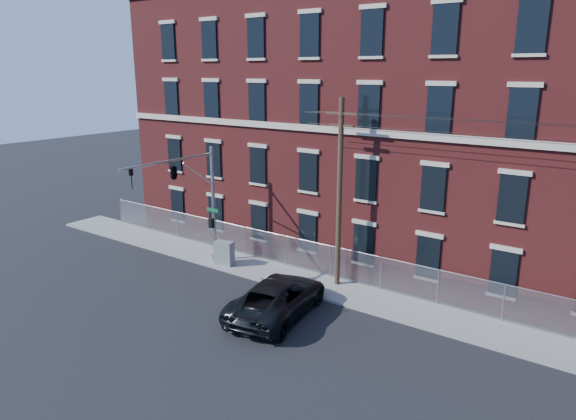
% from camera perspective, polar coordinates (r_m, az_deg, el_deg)
% --- Properties ---
extents(ground, '(140.00, 140.00, 0.00)m').
position_cam_1_polar(ground, '(25.65, -4.98, -11.32)').
color(ground, black).
rests_on(ground, ground).
extents(sidewalk, '(65.00, 3.00, 0.12)m').
position_cam_1_polar(sidewalk, '(25.28, 25.23, -13.09)').
color(sidewalk, gray).
rests_on(sidewalk, ground).
extents(chain_link_fence, '(59.06, 0.06, 1.85)m').
position_cam_1_polar(chain_link_fence, '(26.03, 26.02, -9.93)').
color(chain_link_fence, '#A5A8AD').
rests_on(chain_link_fence, ground).
extents(traffic_signal_mast, '(0.90, 6.75, 7.00)m').
position_cam_1_polar(traffic_signal_mast, '(29.34, -11.45, 3.00)').
color(traffic_signal_mast, '#9EA0A5').
rests_on(traffic_signal_mast, ground).
extents(utility_pole_near, '(1.80, 0.28, 10.00)m').
position_cam_1_polar(utility_pole_near, '(27.11, 5.69, 2.13)').
color(utility_pole_near, '#453322').
rests_on(utility_pole_near, ground).
extents(pickup_truck, '(3.87, 6.73, 1.77)m').
position_cam_1_polar(pickup_truck, '(25.12, -1.16, -9.63)').
color(pickup_truck, black).
rests_on(pickup_truck, ground).
extents(utility_cabinet, '(1.22, 0.74, 1.44)m').
position_cam_1_polar(utility_cabinet, '(31.27, -7.04, -4.73)').
color(utility_cabinet, slate).
rests_on(utility_cabinet, sidewalk).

